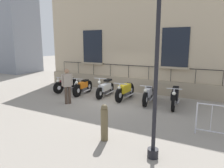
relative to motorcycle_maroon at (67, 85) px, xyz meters
The scene contains 12 objects.
ground_plane 3.27m from the motorcycle_maroon, 81.95° to the left, with size 60.00×60.00×0.00m, color gray.
building_facade 4.88m from the motorcycle_maroon, 125.46° to the left, with size 0.82×11.96×6.84m.
motorcycle_maroon is the anchor object (origin of this frame).
motorcycle_orange 1.26m from the motorcycle_maroon, 86.69° to the left, with size 1.97×0.62×1.00m.
motorcycle_white 2.62m from the motorcycle_maroon, 93.08° to the left, with size 2.02×0.71×1.10m.
motorcycle_yellow 3.84m from the motorcycle_maroon, 91.21° to the left, with size 2.00×0.73×0.94m.
motorcycle_silver 5.12m from the motorcycle_maroon, 90.12° to the left, with size 1.95×0.57×0.97m.
motorcycle_black 6.37m from the motorcycle_maroon, 90.82° to the left, with size 2.25×0.65×0.99m.
lamppost 8.68m from the motorcycle_maroon, 55.86° to the left, with size 0.34×0.34×5.16m.
bollard 6.89m from the motorcycle_maroon, 50.07° to the left, with size 0.22×0.22×1.12m.
pedestrian_walking 2.69m from the motorcycle_maroon, 41.91° to the left, with size 0.43×0.40×1.70m.
distant_building 11.82m from the motorcycle_maroon, 113.15° to the right, with size 3.26×4.03×7.81m.
Camera 1 is at (9.00, 5.10, 2.90)m, focal length 33.44 mm.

